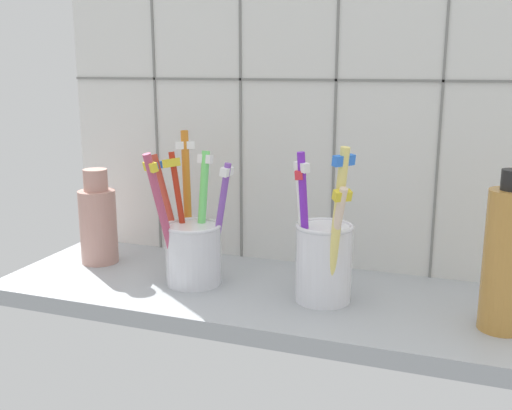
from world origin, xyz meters
TOP-DOWN VIEW (x-y plane):
  - counter_slab at (0.00, 0.00)cm, footprint 64.00×22.00cm
  - tile_wall_back at (0.00, 12.00)cm, footprint 64.00×2.20cm
  - toothbrush_cup_left at (-8.41, -0.71)cm, footprint 10.79×11.17cm
  - toothbrush_cup_right at (8.12, -1.19)cm, footprint 6.96×7.87cm
  - ceramic_vase at (-23.76, 2.17)cm, footprint 4.96×4.96cm
  - soap_bottle at (26.97, -2.44)cm, footprint 4.49×4.49cm

SIDE VIEW (x-z plane):
  - counter_slab at x=0.00cm, z-range 0.00..2.00cm
  - toothbrush_cup_left at x=-8.41cm, z-range -2.19..16.10cm
  - toothbrush_cup_right at x=8.12cm, z-range -1.79..16.41cm
  - ceramic_vase at x=-23.76cm, z-range 1.24..14.09cm
  - soap_bottle at x=26.97cm, z-range 1.33..17.81cm
  - tile_wall_back at x=0.00cm, z-range 0.00..45.00cm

